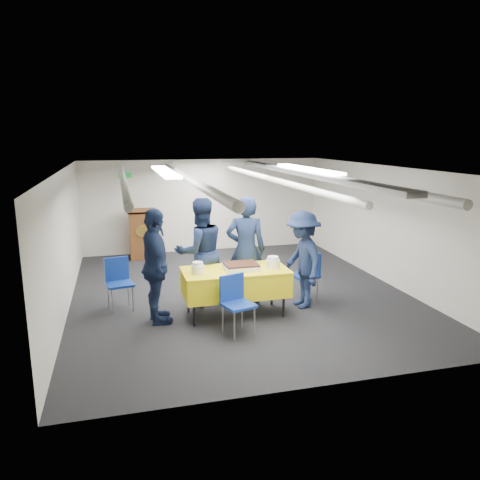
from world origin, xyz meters
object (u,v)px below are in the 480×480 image
podium (141,233)px  chair_left (118,278)px  sheet_cake (241,266)px  sailor_c (156,267)px  chair_right (309,270)px  sailor_d (302,260)px  sailor_a (246,250)px  sailor_b (200,252)px  serving_table (235,282)px  chair_near (235,298)px

podium → chair_left: (-0.56, -3.32, -0.08)m
sheet_cake → sailor_c: sailor_c is taller
chair_right → sheet_cake: bearing=-163.2°
podium → sailor_d: 4.71m
chair_right → sailor_a: 1.20m
sailor_d → podium: bearing=-151.0°
sailor_b → podium: bearing=-87.6°
sailor_b → sailor_c: 1.06m
chair_left → sailor_a: size_ratio=0.46×
sheet_cake → sailor_d: sailor_d is taller
sailor_c → chair_right: bearing=-84.0°
serving_table → sailor_b: sailor_b is taller
podium → chair_left: podium is taller
chair_left → sailor_b: sailor_b is taller
serving_table → sailor_a: 0.76m
serving_table → chair_left: chair_left is taller
chair_near → sailor_a: bearing=68.0°
sheet_cake → sailor_a: size_ratio=0.30×
chair_right → sailor_b: 1.95m
chair_left → sailor_b: (1.38, -0.10, 0.39)m
serving_table → sheet_cake: 0.28m
sheet_cake → chair_left: chair_left is taller
chair_right → chair_left: (-3.27, 0.38, 0.00)m
sheet_cake → chair_left: (-1.92, 0.79, -0.29)m
chair_right → sailor_d: 0.50m
podium → serving_table: bearing=-72.9°
chair_near → chair_right: (1.62, 1.08, 0.00)m
sailor_b → sailor_c: sailor_b is taller
sailor_b → sailor_c: (-0.81, -0.69, -0.02)m
chair_near → podium: bearing=102.9°
sailor_a → sailor_d: sailor_a is taller
chair_right → sailor_b: (-1.89, 0.28, 0.39)m
sailor_b → chair_right: bearing=160.5°
sheet_cake → sailor_c: 1.36m
chair_right → sailor_b: sailor_b is taller
sheet_cake → sailor_d: (1.09, 0.09, 0.01)m
chair_right → sailor_d: size_ratio=0.53×
sailor_c → sailor_d: size_ratio=1.09×
sheet_cake → sailor_d: bearing=4.8°
chair_near → sailor_c: bearing=148.2°
serving_table → sailor_b: 0.90m
serving_table → sailor_d: 1.23m
sailor_d → chair_left: bearing=-105.5°
chair_left → sailor_c: bearing=-54.3°
serving_table → sheet_cake: size_ratio=3.04×
serving_table → chair_left: bearing=156.4°
podium → sailor_b: bearing=-76.5°
chair_right → sailor_c: bearing=-171.5°
chair_left → sailor_c: (0.57, -0.79, 0.37)m
sailor_c → sailor_d: bearing=-90.4°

